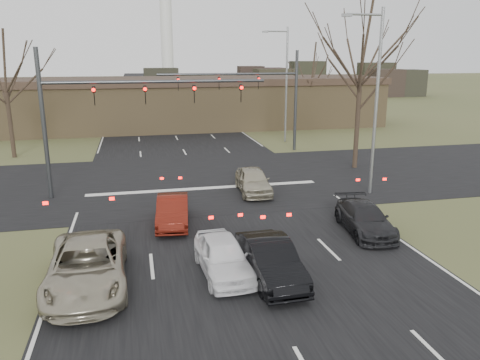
% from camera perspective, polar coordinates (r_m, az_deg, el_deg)
% --- Properties ---
extents(ground, '(360.00, 360.00, 0.00)m').
position_cam_1_polar(ground, '(15.69, 3.04, -13.86)').
color(ground, '#4A522B').
rests_on(ground, ground).
extents(road_main, '(14.00, 300.00, 0.02)m').
position_cam_1_polar(road_main, '(73.71, -9.83, 8.78)').
color(road_main, black).
rests_on(road_main, ground).
extents(road_cross, '(200.00, 14.00, 0.02)m').
position_cam_1_polar(road_cross, '(29.46, -4.88, 0.01)').
color(road_cross, black).
rests_on(road_cross, ground).
extents(building, '(42.40, 10.40, 5.30)m').
position_cam_1_polar(building, '(51.78, -6.33, 9.37)').
color(building, olive).
rests_on(building, ground).
extents(mast_arm_near, '(12.12, 0.24, 8.00)m').
position_cam_1_polar(mast_arm_near, '(26.38, -15.96, 8.94)').
color(mast_arm_near, '#383A3D').
rests_on(mast_arm_near, ground).
extents(mast_arm_far, '(11.12, 0.24, 8.00)m').
position_cam_1_polar(mast_arm_far, '(37.67, 2.73, 11.01)').
color(mast_arm_far, '#383A3D').
rests_on(mast_arm_far, ground).
extents(streetlight_right_near, '(2.34, 0.25, 10.00)m').
position_cam_1_polar(streetlight_right_near, '(26.52, 16.02, 10.08)').
color(streetlight_right_near, gray).
rests_on(streetlight_right_near, ground).
extents(streetlight_right_far, '(2.34, 0.25, 10.00)m').
position_cam_1_polar(streetlight_right_far, '(42.36, 5.46, 12.16)').
color(streetlight_right_far, gray).
rests_on(streetlight_right_far, ground).
extents(tree_right_near, '(6.90, 6.90, 11.50)m').
position_cam_1_polar(tree_right_near, '(32.80, 14.77, 16.77)').
color(tree_right_near, black).
rests_on(tree_right_near, ground).
extents(tree_left_far, '(5.70, 5.70, 9.50)m').
position_cam_1_polar(tree_left_far, '(39.31, -27.01, 13.02)').
color(tree_left_far, black).
rests_on(tree_left_far, ground).
extents(tree_right_far, '(5.40, 5.40, 9.00)m').
position_cam_1_polar(tree_right_far, '(51.77, 8.83, 14.05)').
color(tree_right_far, black).
rests_on(tree_right_far, ground).
extents(car_silver_suv, '(2.65, 5.58, 1.54)m').
position_cam_1_polar(car_silver_suv, '(16.63, -18.15, -9.94)').
color(car_silver_suv, '#A39B84').
rests_on(car_silver_suv, ground).
extents(car_white_sedan, '(1.83, 4.10, 1.37)m').
position_cam_1_polar(car_white_sedan, '(16.78, -2.08, -9.24)').
color(car_white_sedan, white).
rests_on(car_white_sedan, ground).
extents(car_black_hatch, '(1.63, 4.34, 1.41)m').
position_cam_1_polar(car_black_hatch, '(16.43, 3.74, -9.73)').
color(car_black_hatch, black).
rests_on(car_black_hatch, ground).
extents(car_charcoal_sedan, '(2.27, 4.52, 1.26)m').
position_cam_1_polar(car_charcoal_sedan, '(21.32, 14.97, -4.56)').
color(car_charcoal_sedan, black).
rests_on(car_charcoal_sedan, ground).
extents(car_red_ahead, '(1.83, 4.14, 1.32)m').
position_cam_1_polar(car_red_ahead, '(21.73, -8.21, -3.74)').
color(car_red_ahead, '#59150C').
rests_on(car_red_ahead, ground).
extents(car_silver_ahead, '(1.96, 4.29, 1.43)m').
position_cam_1_polar(car_silver_ahead, '(26.48, 1.62, -0.08)').
color(car_silver_ahead, '#AAA38A').
rests_on(car_silver_ahead, ground).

